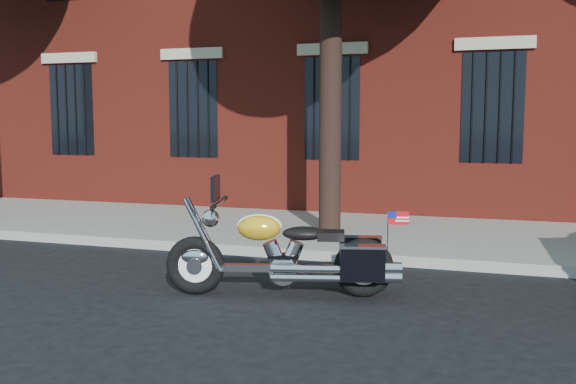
% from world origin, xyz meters
% --- Properties ---
extents(ground, '(120.00, 120.00, 0.00)m').
position_xyz_m(ground, '(0.00, 0.00, 0.00)').
color(ground, black).
rests_on(ground, ground).
extents(curb, '(40.00, 0.16, 0.15)m').
position_xyz_m(curb, '(0.00, 1.38, 0.07)').
color(curb, gray).
rests_on(curb, ground).
extents(sidewalk, '(40.00, 3.60, 0.15)m').
position_xyz_m(sidewalk, '(0.00, 3.26, 0.07)').
color(sidewalk, gray).
rests_on(sidewalk, ground).
extents(motorcycle, '(2.70, 1.16, 1.35)m').
position_xyz_m(motorcycle, '(0.91, -0.54, 0.46)').
color(motorcycle, black).
rests_on(motorcycle, ground).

